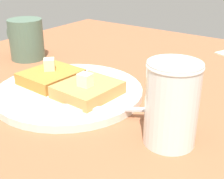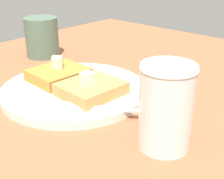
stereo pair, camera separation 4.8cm
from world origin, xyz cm
name	(u,v)px [view 2 (the right image)]	position (x,y,z in cm)	size (l,w,h in cm)	color
table_surface	(125,85)	(0.00, 0.00, 0.91)	(91.06, 91.06, 1.82)	#955839
plate	(74,89)	(3.29, 10.75, 2.59)	(26.76, 26.76, 1.34)	silver
toast_slice_left	(91,89)	(-1.49, 11.04, 4.24)	(8.89, 10.07, 2.16)	tan
toast_slice_middle	(59,74)	(8.08, 10.45, 4.24)	(8.89, 10.07, 2.16)	#BA7A31
butter_pat_primary	(88,79)	(-1.70, 11.90, 6.41)	(2.17, 1.95, 2.17)	#F9ECC4
butter_pat_secondary	(57,62)	(8.85, 9.93, 6.41)	(2.17, 1.95, 2.17)	#F2E9B0
fork	(89,107)	(-4.97, 14.92, 3.34)	(14.29, 9.76, 0.36)	silver
syrup_jar	(166,110)	(-18.36, 14.01, 7.22)	(7.30, 7.30, 11.57)	#421E0B
coffee_mug	(41,37)	(26.25, 0.78, 6.65)	(11.17, 8.09, 9.62)	#4F6956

